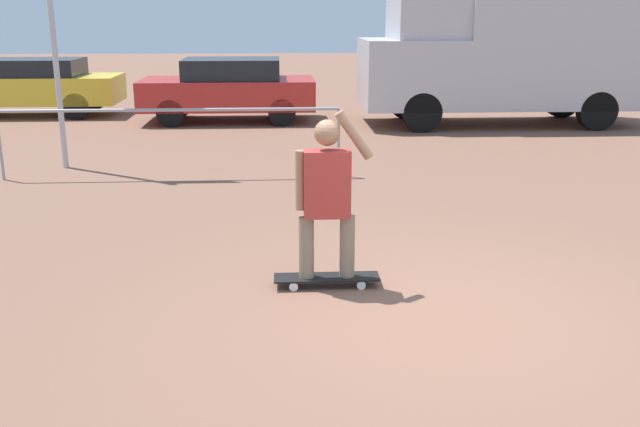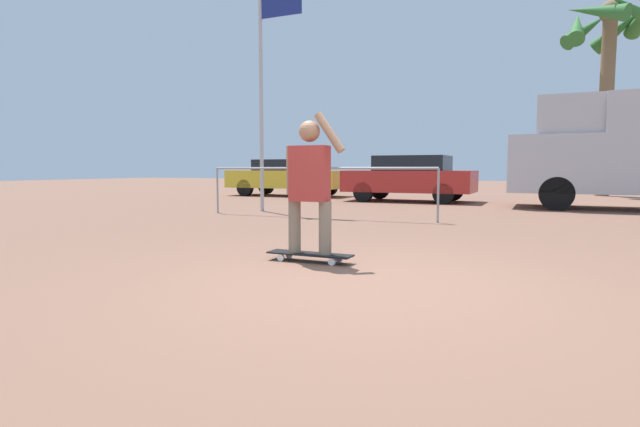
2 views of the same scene
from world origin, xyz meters
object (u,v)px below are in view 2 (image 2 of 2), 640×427
at_px(palm_tree_near_van, 608,40).
at_px(flagpole, 265,77).
at_px(parked_car_yellow, 288,176).
at_px(skateboard, 310,255).
at_px(parked_car_red, 410,177).
at_px(person_skateboarder, 309,179).

xyz_separation_m(palm_tree_near_van, flagpole, (-8.13, -11.37, -2.60)).
bearing_deg(parked_car_yellow, skateboard, -60.95).
height_order(parked_car_red, parked_car_yellow, parked_car_red).
distance_m(skateboard, person_skateboarder, 0.85).
height_order(person_skateboarder, parked_car_yellow, person_skateboarder).
xyz_separation_m(parked_car_red, flagpole, (-2.27, -5.09, 2.47)).
bearing_deg(skateboard, person_skateboarder, 180.00).
bearing_deg(skateboard, flagpole, 124.56).
distance_m(person_skateboarder, parked_car_yellow, 13.59).
height_order(skateboard, palm_tree_near_van, palm_tree_near_van).
bearing_deg(person_skateboarder, flagpole, 124.55).
bearing_deg(flagpole, parked_car_yellow, 113.69).
relative_size(palm_tree_near_van, flagpole, 1.35).
relative_size(person_skateboarder, palm_tree_near_van, 0.21).
bearing_deg(palm_tree_near_van, flagpole, -125.58).
relative_size(parked_car_red, flagpole, 0.73).
bearing_deg(person_skateboarder, palm_tree_near_van, 75.69).
bearing_deg(parked_car_yellow, palm_tree_near_van, 24.75).
bearing_deg(person_skateboarder, skateboard, 0.00).
relative_size(person_skateboarder, parked_car_yellow, 0.34).
xyz_separation_m(skateboard, parked_car_yellow, (-6.60, 11.88, 0.66)).
bearing_deg(palm_tree_near_van, person_skateboarder, -104.31).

